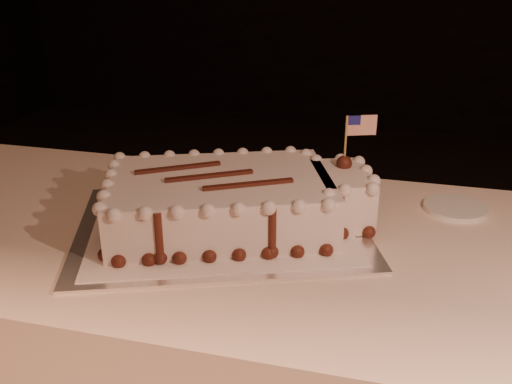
# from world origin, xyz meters

# --- Properties ---
(cake_board) EXTENTS (0.76, 0.66, 0.01)m
(cake_board) POSITION_xyz_m (-0.29, 0.61, 0.75)
(cake_board) COLOR white
(cake_board) RESTS_ON banquet_table
(doily) EXTENTS (0.68, 0.60, 0.00)m
(doily) POSITION_xyz_m (-0.29, 0.61, 0.76)
(doily) COLOR white
(doily) RESTS_ON cake_board
(sheet_cake) EXTENTS (0.62, 0.47, 0.24)m
(sheet_cake) POSITION_xyz_m (-0.25, 0.63, 0.82)
(sheet_cake) COLOR white
(sheet_cake) RESTS_ON doily
(side_plate) EXTENTS (0.15, 0.15, 0.01)m
(side_plate) POSITION_xyz_m (0.23, 0.84, 0.76)
(side_plate) COLOR white
(side_plate) RESTS_ON banquet_table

